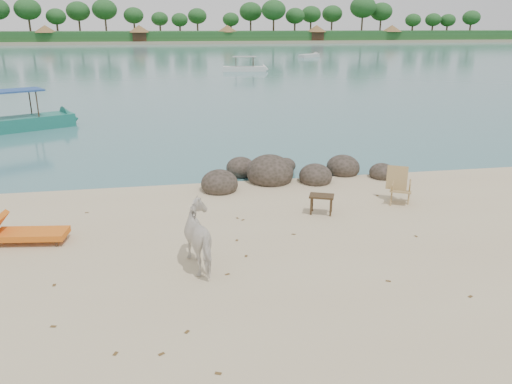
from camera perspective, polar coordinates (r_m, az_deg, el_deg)
water at (r=99.22m, az=-9.55°, el=15.58°), size 400.00×400.00×0.00m
far_shore at (r=179.17m, az=-10.02°, el=16.79°), size 420.00×90.00×1.40m
far_scenery at (r=145.81m, az=-9.95°, el=17.68°), size 420.00×18.00×9.50m
boulders at (r=16.15m, az=3.24°, el=2.08°), size 6.38×2.90×1.13m
cow at (r=10.29m, az=-6.03°, el=-5.26°), size 1.08×1.67×1.30m
side_table at (r=13.29m, az=7.47°, el=-1.54°), size 0.74×0.61×0.51m
lounge_chair at (r=12.56m, az=-24.34°, el=-4.11°), size 2.07×0.96×0.60m
deck_chair at (r=14.46m, az=16.24°, el=0.53°), size 0.88×0.90×0.98m
boat_near at (r=26.50m, az=-26.57°, el=9.66°), size 6.32×4.27×3.11m
boat_mid at (r=55.93m, az=-1.33°, el=14.99°), size 5.34×1.79×2.56m
boat_far at (r=80.52m, az=6.09°, el=15.29°), size 4.52×4.28×0.59m
dead_leaves at (r=10.63m, az=-2.69°, el=-8.19°), size 8.65×7.17×0.00m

